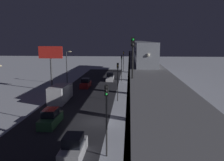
{
  "coord_description": "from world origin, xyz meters",
  "views": [
    {
      "loc": [
        -3.89,
        28.54,
        10.14
      ],
      "look_at": [
        -0.04,
        -24.33,
        1.12
      ],
      "focal_mm": 38.4,
      "sensor_mm": 36.0,
      "label": 1
    }
  ],
  "objects_px": {
    "sedan_white": "(110,77)",
    "sedan_red": "(86,84)",
    "sedan_green": "(51,118)",
    "traffic_light_distant": "(124,58)",
    "traffic_light_near": "(107,110)",
    "rail_signal": "(133,51)",
    "sedan_silver": "(73,148)",
    "subway_train": "(139,48)",
    "traffic_light_mid": "(118,76)",
    "traffic_light_far": "(122,64)",
    "box_truck": "(60,93)",
    "commercial_billboard": "(51,57)"
  },
  "relations": [
    {
      "from": "sedan_silver",
      "to": "commercial_billboard",
      "type": "height_order",
      "value": "commercial_billboard"
    },
    {
      "from": "sedan_white",
      "to": "traffic_light_near",
      "type": "height_order",
      "value": "traffic_light_near"
    },
    {
      "from": "subway_train",
      "to": "commercial_billboard",
      "type": "relative_size",
      "value": 6.23
    },
    {
      "from": "sedan_green",
      "to": "traffic_light_mid",
      "type": "height_order",
      "value": "traffic_light_mid"
    },
    {
      "from": "box_truck",
      "to": "sedan_silver",
      "type": "bearing_deg",
      "value": 109.3
    },
    {
      "from": "traffic_light_far",
      "to": "traffic_light_distant",
      "type": "relative_size",
      "value": 1.0
    },
    {
      "from": "traffic_light_near",
      "to": "sedan_green",
      "type": "bearing_deg",
      "value": -44.7
    },
    {
      "from": "subway_train",
      "to": "traffic_light_mid",
      "type": "relative_size",
      "value": 8.67
    },
    {
      "from": "rail_signal",
      "to": "sedan_silver",
      "type": "height_order",
      "value": "rail_signal"
    },
    {
      "from": "sedan_white",
      "to": "traffic_light_near",
      "type": "relative_size",
      "value": 0.68
    },
    {
      "from": "traffic_light_mid",
      "to": "traffic_light_distant",
      "type": "relative_size",
      "value": 1.0
    },
    {
      "from": "subway_train",
      "to": "sedan_white",
      "type": "height_order",
      "value": "subway_train"
    },
    {
      "from": "traffic_light_far",
      "to": "traffic_light_near",
      "type": "bearing_deg",
      "value": 90.0
    },
    {
      "from": "subway_train",
      "to": "rail_signal",
      "type": "height_order",
      "value": "rail_signal"
    },
    {
      "from": "sedan_silver",
      "to": "box_truck",
      "type": "relative_size",
      "value": 0.59
    },
    {
      "from": "sedan_silver",
      "to": "traffic_light_far",
      "type": "xyz_separation_m",
      "value": [
        -2.9,
        -39.11,
        3.4
      ]
    },
    {
      "from": "sedan_white",
      "to": "sedan_silver",
      "type": "relative_size",
      "value": 1.01
    },
    {
      "from": "sedan_white",
      "to": "sedan_silver",
      "type": "xyz_separation_m",
      "value": [
        0.0,
        39.95,
        0.01
      ]
    },
    {
      "from": "sedan_white",
      "to": "sedan_red",
      "type": "relative_size",
      "value": 0.95
    },
    {
      "from": "traffic_light_near",
      "to": "sedan_silver",
      "type": "bearing_deg",
      "value": 5.61
    },
    {
      "from": "subway_train",
      "to": "sedan_green",
      "type": "xyz_separation_m",
      "value": [
        11.74,
        31.07,
        -7.37
      ]
    },
    {
      "from": "traffic_light_distant",
      "to": "sedan_red",
      "type": "bearing_deg",
      "value": 74.76
    },
    {
      "from": "traffic_light_near",
      "to": "traffic_light_far",
      "type": "relative_size",
      "value": 1.0
    },
    {
      "from": "sedan_red",
      "to": "sedan_silver",
      "type": "relative_size",
      "value": 1.06
    },
    {
      "from": "traffic_light_near",
      "to": "traffic_light_mid",
      "type": "height_order",
      "value": "same"
    },
    {
      "from": "traffic_light_mid",
      "to": "sedan_white",
      "type": "bearing_deg",
      "value": -81.85
    },
    {
      "from": "sedan_white",
      "to": "sedan_green",
      "type": "distance_m",
      "value": 32.57
    },
    {
      "from": "sedan_green",
      "to": "traffic_light_mid",
      "type": "xyz_separation_m",
      "value": [
        -7.5,
        -11.99,
        3.4
      ]
    },
    {
      "from": "sedan_white",
      "to": "commercial_billboard",
      "type": "bearing_deg",
      "value": -130.47
    },
    {
      "from": "commercial_billboard",
      "to": "box_truck",
      "type": "bearing_deg",
      "value": 116.6
    },
    {
      "from": "sedan_silver",
      "to": "traffic_light_mid",
      "type": "height_order",
      "value": "traffic_light_mid"
    },
    {
      "from": "sedan_green",
      "to": "traffic_light_distant",
      "type": "bearing_deg",
      "value": -98.4
    },
    {
      "from": "sedan_silver",
      "to": "traffic_light_mid",
      "type": "relative_size",
      "value": 0.68
    },
    {
      "from": "sedan_white",
      "to": "commercial_billboard",
      "type": "distance_m",
      "value": 17.73
    },
    {
      "from": "traffic_light_far",
      "to": "commercial_billboard",
      "type": "xyz_separation_m",
      "value": [
        13.72,
        11.83,
        2.63
      ]
    },
    {
      "from": "box_truck",
      "to": "subway_train",
      "type": "bearing_deg",
      "value": -124.59
    },
    {
      "from": "sedan_white",
      "to": "sedan_red",
      "type": "bearing_deg",
      "value": -117.18
    },
    {
      "from": "sedan_green",
      "to": "traffic_light_near",
      "type": "relative_size",
      "value": 0.75
    },
    {
      "from": "traffic_light_distant",
      "to": "sedan_silver",
      "type": "bearing_deg",
      "value": 87.16
    },
    {
      "from": "box_truck",
      "to": "traffic_light_distant",
      "type": "relative_size",
      "value": 1.16
    },
    {
      "from": "rail_signal",
      "to": "sedan_green",
      "type": "xyz_separation_m",
      "value": [
        9.71,
        -3.7,
        -8.32
      ]
    },
    {
      "from": "sedan_green",
      "to": "traffic_light_distant",
      "type": "xyz_separation_m",
      "value": [
        -7.5,
        -50.81,
        3.4
      ]
    },
    {
      "from": "traffic_light_mid",
      "to": "traffic_light_far",
      "type": "xyz_separation_m",
      "value": [
        0.0,
        -19.41,
        0.0
      ]
    },
    {
      "from": "box_truck",
      "to": "traffic_light_mid",
      "type": "distance_m",
      "value": 9.95
    },
    {
      "from": "sedan_red",
      "to": "box_truck",
      "type": "relative_size",
      "value": 0.62
    },
    {
      "from": "sedan_silver",
      "to": "traffic_light_distant",
      "type": "distance_m",
      "value": 58.69
    },
    {
      "from": "subway_train",
      "to": "traffic_light_distant",
      "type": "relative_size",
      "value": 8.67
    },
    {
      "from": "sedan_green",
      "to": "traffic_light_near",
      "type": "distance_m",
      "value": 11.09
    },
    {
      "from": "sedan_white",
      "to": "traffic_light_distant",
      "type": "height_order",
      "value": "traffic_light_distant"
    },
    {
      "from": "sedan_green",
      "to": "sedan_white",
      "type": "bearing_deg",
      "value": -98.12
    }
  ]
}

